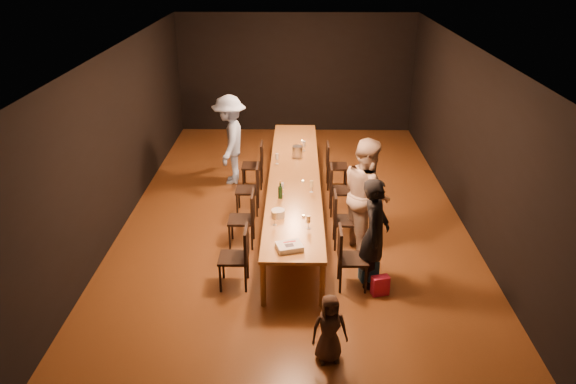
{
  "coord_description": "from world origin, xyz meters",
  "views": [
    {
      "loc": [
        0.04,
        -9.3,
        4.58
      ],
      "look_at": [
        -0.09,
        -1.31,
        1.0
      ],
      "focal_mm": 35.0,
      "sensor_mm": 36.0,
      "label": 1
    }
  ],
  "objects_px": {
    "chair_right_0": "(353,258)",
    "champagne_bottle": "(280,190)",
    "chair_right_1": "(346,220)",
    "chair_left_1": "(241,219)",
    "man_blue": "(230,140)",
    "woman_birthday": "(375,233)",
    "child": "(329,329)",
    "chair_left_0": "(234,257)",
    "chair_left_3": "(252,165)",
    "woman_tan": "(366,194)",
    "ice_bucket": "(297,152)",
    "chair_left_2": "(247,189)",
    "birthday_cake": "(289,247)",
    "table": "(294,177)",
    "chair_right_2": "(341,190)",
    "chair_right_3": "(337,166)",
    "plate_stack": "(278,213)"
  },
  "relations": [
    {
      "from": "chair_left_3",
      "to": "child",
      "type": "relative_size",
      "value": 1.05
    },
    {
      "from": "chair_right_0",
      "to": "chair_left_2",
      "type": "xyz_separation_m",
      "value": [
        -1.7,
        2.4,
        0.0
      ]
    },
    {
      "from": "chair_left_3",
      "to": "ice_bucket",
      "type": "relative_size",
      "value": 4.17
    },
    {
      "from": "chair_left_1",
      "to": "woman_tan",
      "type": "distance_m",
      "value": 2.05
    },
    {
      "from": "woman_birthday",
      "to": "champagne_bottle",
      "type": "xyz_separation_m",
      "value": [
        -1.37,
        1.31,
        0.08
      ]
    },
    {
      "from": "chair_right_3",
      "to": "ice_bucket",
      "type": "bearing_deg",
      "value": -70.78
    },
    {
      "from": "chair_right_0",
      "to": "champagne_bottle",
      "type": "distance_m",
      "value": 1.82
    },
    {
      "from": "chair_left_0",
      "to": "chair_right_1",
      "type": "bearing_deg",
      "value": -54.78
    },
    {
      "from": "chair_right_1",
      "to": "ice_bucket",
      "type": "height_order",
      "value": "ice_bucket"
    },
    {
      "from": "chair_left_0",
      "to": "birthday_cake",
      "type": "relative_size",
      "value": 2.31
    },
    {
      "from": "chair_right_1",
      "to": "birthday_cake",
      "type": "xyz_separation_m",
      "value": [
        -0.9,
        -1.46,
        0.32
      ]
    },
    {
      "from": "chair_right_3",
      "to": "woman_birthday",
      "type": "height_order",
      "value": "woman_birthday"
    },
    {
      "from": "chair_left_2",
      "to": "champagne_bottle",
      "type": "relative_size",
      "value": 3.04
    },
    {
      "from": "table",
      "to": "woman_tan",
      "type": "relative_size",
      "value": 3.25
    },
    {
      "from": "table",
      "to": "man_blue",
      "type": "height_order",
      "value": "man_blue"
    },
    {
      "from": "chair_right_3",
      "to": "man_blue",
      "type": "height_order",
      "value": "man_blue"
    },
    {
      "from": "champagne_bottle",
      "to": "chair_right_3",
      "type": "bearing_deg",
      "value": 64.01
    },
    {
      "from": "chair_left_1",
      "to": "man_blue",
      "type": "distance_m",
      "value": 2.73
    },
    {
      "from": "table",
      "to": "chair_right_2",
      "type": "distance_m",
      "value": 0.88
    },
    {
      "from": "woman_tan",
      "to": "man_blue",
      "type": "xyz_separation_m",
      "value": [
        -2.46,
        2.64,
        -0.01
      ]
    },
    {
      "from": "chair_right_0",
      "to": "birthday_cake",
      "type": "bearing_deg",
      "value": -73.98
    },
    {
      "from": "table",
      "to": "chair_left_1",
      "type": "height_order",
      "value": "chair_left_1"
    },
    {
      "from": "man_blue",
      "to": "ice_bucket",
      "type": "xyz_separation_m",
      "value": [
        1.37,
        -0.53,
        -0.05
      ]
    },
    {
      "from": "ice_bucket",
      "to": "chair_right_3",
      "type": "bearing_deg",
      "value": 19.22
    },
    {
      "from": "chair_right_0",
      "to": "chair_left_3",
      "type": "distance_m",
      "value": 3.98
    },
    {
      "from": "chair_left_1",
      "to": "man_blue",
      "type": "xyz_separation_m",
      "value": [
        -0.46,
        2.65,
        0.45
      ]
    },
    {
      "from": "table",
      "to": "woman_tan",
      "type": "distance_m",
      "value": 1.67
    },
    {
      "from": "chair_right_1",
      "to": "chair_left_2",
      "type": "xyz_separation_m",
      "value": [
        -1.7,
        1.2,
        0.0
      ]
    },
    {
      "from": "chair_right_1",
      "to": "champagne_bottle",
      "type": "distance_m",
      "value": 1.17
    },
    {
      "from": "chair_right_2",
      "to": "chair_right_3",
      "type": "bearing_deg",
      "value": 180.0
    },
    {
      "from": "woman_birthday",
      "to": "woman_tan",
      "type": "distance_m",
      "value": 1.13
    },
    {
      "from": "table",
      "to": "child",
      "type": "xyz_separation_m",
      "value": [
        0.44,
        -3.97,
        -0.26
      ]
    },
    {
      "from": "chair_left_1",
      "to": "plate_stack",
      "type": "height_order",
      "value": "chair_left_1"
    },
    {
      "from": "chair_right_0",
      "to": "woman_tan",
      "type": "relative_size",
      "value": 0.5
    },
    {
      "from": "chair_right_0",
      "to": "champagne_bottle",
      "type": "height_order",
      "value": "champagne_bottle"
    },
    {
      "from": "chair_left_0",
      "to": "chair_left_3",
      "type": "relative_size",
      "value": 1.0
    },
    {
      "from": "chair_right_0",
      "to": "ice_bucket",
      "type": "distance_m",
      "value": 3.44
    },
    {
      "from": "ice_bucket",
      "to": "table",
      "type": "bearing_deg",
      "value": -93.3
    },
    {
      "from": "chair_left_0",
      "to": "ice_bucket",
      "type": "xyz_separation_m",
      "value": [
        0.9,
        3.32,
        0.4
      ]
    },
    {
      "from": "chair_left_1",
      "to": "man_blue",
      "type": "bearing_deg",
      "value": 9.91
    },
    {
      "from": "woman_tan",
      "to": "chair_left_1",
      "type": "bearing_deg",
      "value": 75.58
    },
    {
      "from": "chair_right_3",
      "to": "champagne_bottle",
      "type": "height_order",
      "value": "champagne_bottle"
    },
    {
      "from": "chair_left_1",
      "to": "chair_left_3",
      "type": "height_order",
      "value": "same"
    },
    {
      "from": "chair_left_0",
      "to": "child",
      "type": "height_order",
      "value": "chair_left_0"
    },
    {
      "from": "chair_left_1",
      "to": "child",
      "type": "bearing_deg",
      "value": -155.01
    },
    {
      "from": "chair_right_3",
      "to": "man_blue",
      "type": "distance_m",
      "value": 2.22
    },
    {
      "from": "chair_left_3",
      "to": "plate_stack",
      "type": "xyz_separation_m",
      "value": [
        0.61,
        -2.88,
        0.34
      ]
    },
    {
      "from": "chair_right_0",
      "to": "champagne_bottle",
      "type": "xyz_separation_m",
      "value": [
        -1.07,
        1.4,
        0.44
      ]
    },
    {
      "from": "table",
      "to": "woman_birthday",
      "type": "xyz_separation_m",
      "value": [
        1.15,
        -2.31,
        0.12
      ]
    },
    {
      "from": "champagne_bottle",
      "to": "chair_left_3",
      "type": "bearing_deg",
      "value": 105.97
    }
  ]
}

